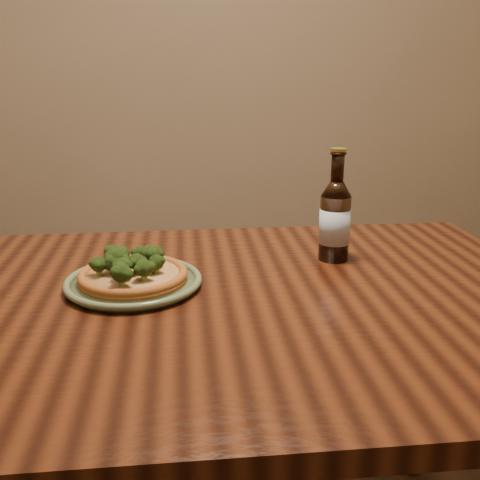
{
  "coord_description": "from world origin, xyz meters",
  "views": [
    {
      "loc": [
        0.07,
        -0.86,
        1.16
      ],
      "look_at": [
        0.19,
        0.23,
        0.82
      ],
      "focal_mm": 42.0,
      "sensor_mm": 36.0,
      "label": 1
    }
  ],
  "objects": [
    {
      "name": "beer_bottle",
      "position": [
        0.4,
        0.28,
        0.84
      ],
      "size": [
        0.07,
        0.07,
        0.25
      ],
      "rotation": [
        0.0,
        0.0,
        0.18
      ],
      "color": "black",
      "rests_on": "table"
    },
    {
      "name": "plate",
      "position": [
        -0.03,
        0.17,
        0.76
      ],
      "size": [
        0.27,
        0.27,
        0.02
      ],
      "rotation": [
        0.0,
        0.0,
        0.08
      ],
      "color": "#5C6E4B",
      "rests_on": "table"
    },
    {
      "name": "pizza",
      "position": [
        -0.03,
        0.17,
        0.78
      ],
      "size": [
        0.21,
        0.21,
        0.07
      ],
      "rotation": [
        0.0,
        0.0,
        0.05
      ],
      "color": "#9B5623",
      "rests_on": "plate"
    },
    {
      "name": "table",
      "position": [
        0.0,
        0.1,
        0.66
      ],
      "size": [
        1.6,
        0.9,
        0.75
      ],
      "color": "#3F1C0D",
      "rests_on": "ground"
    }
  ]
}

